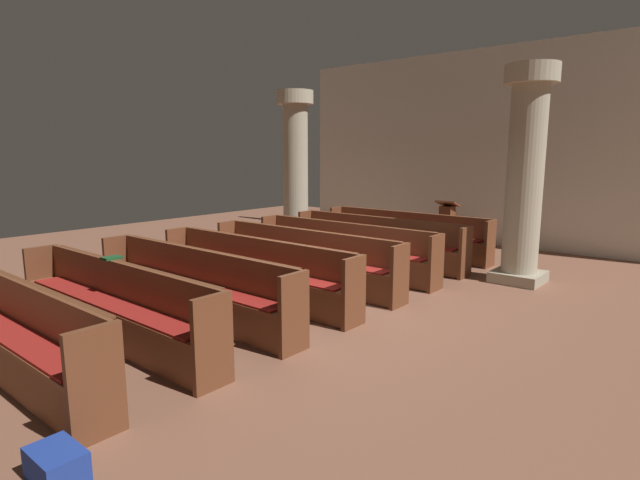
% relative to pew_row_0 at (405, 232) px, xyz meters
% --- Properties ---
extents(ground_plane, '(19.20, 19.20, 0.00)m').
position_rel_pew_row_0_xyz_m(ground_plane, '(0.70, -3.68, -0.48)').
color(ground_plane, brown).
extents(back_wall, '(10.00, 0.16, 4.50)m').
position_rel_pew_row_0_xyz_m(back_wall, '(0.70, 2.40, 1.77)').
color(back_wall, silver).
rests_on(back_wall, ground).
extents(pew_row_0, '(3.74, 0.46, 0.90)m').
position_rel_pew_row_0_xyz_m(pew_row_0, '(0.00, 0.00, 0.00)').
color(pew_row_0, brown).
rests_on(pew_row_0, ground).
extents(pew_row_1, '(3.74, 0.46, 0.90)m').
position_rel_pew_row_0_xyz_m(pew_row_1, '(0.00, -1.09, 0.00)').
color(pew_row_1, brown).
rests_on(pew_row_1, ground).
extents(pew_row_2, '(3.74, 0.47, 0.90)m').
position_rel_pew_row_0_xyz_m(pew_row_2, '(0.00, -2.18, 0.00)').
color(pew_row_2, brown).
rests_on(pew_row_2, ground).
extents(pew_row_3, '(3.74, 0.46, 0.90)m').
position_rel_pew_row_0_xyz_m(pew_row_3, '(0.00, -3.27, 0.00)').
color(pew_row_3, brown).
rests_on(pew_row_3, ground).
extents(pew_row_4, '(3.74, 0.46, 0.90)m').
position_rel_pew_row_0_xyz_m(pew_row_4, '(0.00, -4.36, 0.00)').
color(pew_row_4, brown).
rests_on(pew_row_4, ground).
extents(pew_row_5, '(3.74, 0.47, 0.90)m').
position_rel_pew_row_0_xyz_m(pew_row_5, '(0.00, -5.45, 0.00)').
color(pew_row_5, brown).
rests_on(pew_row_5, ground).
extents(pew_row_6, '(3.74, 0.46, 0.90)m').
position_rel_pew_row_0_xyz_m(pew_row_6, '(0.00, -6.54, 0.00)').
color(pew_row_6, brown).
rests_on(pew_row_6, ground).
extents(pew_row_7, '(3.74, 0.46, 0.90)m').
position_rel_pew_row_0_xyz_m(pew_row_7, '(0.00, -7.63, 0.00)').
color(pew_row_7, brown).
rests_on(pew_row_7, ground).
extents(pillar_aisle_side, '(0.84, 0.84, 3.53)m').
position_rel_pew_row_0_xyz_m(pillar_aisle_side, '(2.65, -0.78, 1.35)').
color(pillar_aisle_side, '#9F967E').
rests_on(pillar_aisle_side, ground).
extents(pillar_far_side, '(0.84, 0.84, 3.53)m').
position_rel_pew_row_0_xyz_m(pillar_far_side, '(-2.60, -0.61, 1.35)').
color(pillar_far_side, '#9F967E').
rests_on(pillar_far_side, ground).
extents(lectern, '(0.48, 0.45, 1.08)m').
position_rel_pew_row_0_xyz_m(lectern, '(0.29, 1.34, -0.03)').
color(lectern, '#562B1A').
rests_on(lectern, ground).
extents(hymn_book, '(0.16, 0.21, 0.03)m').
position_rel_pew_row_0_xyz_m(hymn_book, '(-0.31, -6.35, 0.43)').
color(hymn_book, '#194723').
rests_on(hymn_book, pew_row_6).
extents(kneeler_box_blue, '(0.41, 0.28, 0.21)m').
position_rel_pew_row_0_xyz_m(kneeler_box_blue, '(2.07, -8.06, -0.37)').
color(kneeler_box_blue, navy).
rests_on(kneeler_box_blue, ground).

